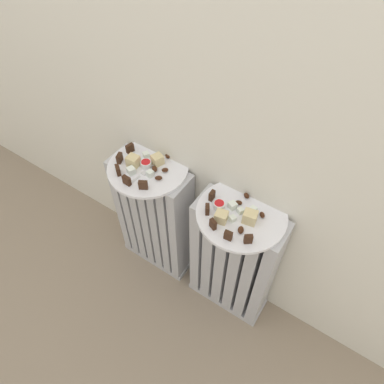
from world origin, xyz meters
name	(u,v)px	position (x,y,z in m)	size (l,w,h in m)	color
ground_plane	(157,321)	(0.00, 0.00, 0.00)	(6.00, 6.00, 0.00)	gray
radiator_left	(155,218)	(-0.20, 0.28, 0.30)	(0.34, 0.14, 0.61)	#B2B2B7
radiator_right	(233,262)	(0.20, 0.28, 0.30)	(0.34, 0.14, 0.61)	#B2B2B7
plate_left	(148,168)	(-0.20, 0.28, 0.62)	(0.30, 0.30, 0.01)	white
plate_right	(241,214)	(0.20, 0.28, 0.62)	(0.30, 0.30, 0.01)	white
dark_cake_slice_left_0	(130,148)	(-0.30, 0.31, 0.64)	(0.03, 0.01, 0.04)	#382114
dark_cake_slice_left_1	(120,158)	(-0.30, 0.24, 0.64)	(0.03, 0.01, 0.04)	#382114
dark_cake_slice_left_2	(118,170)	(-0.26, 0.19, 0.64)	(0.03, 0.01, 0.04)	#382114
dark_cake_slice_left_3	(127,180)	(-0.20, 0.17, 0.64)	(0.03, 0.01, 0.04)	#382114
dark_cake_slice_left_4	(143,185)	(-0.14, 0.19, 0.64)	(0.03, 0.01, 0.04)	#382114
marble_cake_slice_left_0	(157,160)	(-0.17, 0.31, 0.64)	(0.04, 0.04, 0.04)	beige
marble_cake_slice_left_1	(133,161)	(-0.24, 0.26, 0.65)	(0.04, 0.04, 0.04)	beige
turkish_delight_left_0	(146,155)	(-0.23, 0.32, 0.64)	(0.02, 0.02, 0.02)	white
turkish_delight_left_1	(150,174)	(-0.16, 0.25, 0.64)	(0.02, 0.02, 0.02)	white
turkish_delight_left_2	(131,171)	(-0.22, 0.22, 0.64)	(0.03, 0.03, 0.03)	white
medjool_date_left_0	(168,156)	(-0.16, 0.36, 0.63)	(0.03, 0.02, 0.02)	#3D1E0F
medjool_date_left_1	(159,178)	(-0.12, 0.25, 0.63)	(0.03, 0.02, 0.02)	#3D1E0F
medjool_date_left_2	(165,170)	(-0.13, 0.29, 0.63)	(0.02, 0.02, 0.02)	#3D1E0F
medjool_date_left_3	(155,169)	(-0.16, 0.28, 0.63)	(0.03, 0.02, 0.01)	#3D1E0F
jam_bowl_left	(146,164)	(-0.20, 0.28, 0.64)	(0.04, 0.04, 0.02)	white
dark_cake_slice_right_0	(212,195)	(0.08, 0.28, 0.64)	(0.03, 0.01, 0.04)	#382114
dark_cake_slice_right_1	(207,209)	(0.10, 0.22, 0.64)	(0.03, 0.01, 0.04)	#382114
dark_cake_slice_right_2	(213,224)	(0.15, 0.18, 0.64)	(0.03, 0.01, 0.04)	#382114
dark_cake_slice_right_3	(228,235)	(0.21, 0.17, 0.64)	(0.03, 0.01, 0.04)	#382114
dark_cake_slice_right_4	(248,239)	(0.26, 0.19, 0.64)	(0.03, 0.01, 0.04)	#382114
marble_cake_slice_right_0	(221,217)	(0.15, 0.22, 0.64)	(0.04, 0.04, 0.04)	beige
marble_cake_slice_right_1	(250,217)	(0.23, 0.26, 0.65)	(0.04, 0.04, 0.04)	beige
turkish_delight_right_0	(253,210)	(0.22, 0.30, 0.64)	(0.02, 0.02, 0.02)	white
turkish_delight_right_1	(232,219)	(0.18, 0.24, 0.63)	(0.02, 0.02, 0.02)	white
turkish_delight_right_2	(240,211)	(0.19, 0.28, 0.64)	(0.02, 0.02, 0.02)	white
turkish_delight_right_3	(233,205)	(0.16, 0.28, 0.64)	(0.02, 0.02, 0.02)	white
medjool_date_right_0	(239,203)	(0.17, 0.31, 0.63)	(0.02, 0.01, 0.02)	#3D1E0F
medjool_date_right_1	(247,196)	(0.18, 0.35, 0.63)	(0.02, 0.02, 0.02)	#3D1E0F
medjool_date_right_2	(241,230)	(0.23, 0.21, 0.63)	(0.03, 0.02, 0.02)	#3D1E0F
medjool_date_right_3	(262,215)	(0.26, 0.30, 0.63)	(0.02, 0.02, 0.02)	#3D1E0F
jam_bowl_right	(219,205)	(0.12, 0.26, 0.64)	(0.04, 0.04, 0.02)	white
fork	(139,177)	(-0.19, 0.22, 0.63)	(0.03, 0.09, 0.00)	silver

